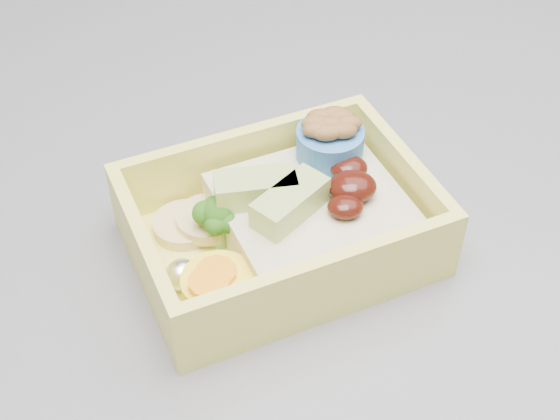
{
  "coord_description": "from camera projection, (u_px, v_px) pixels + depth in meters",
  "views": [
    {
      "loc": [
        -0.06,
        -0.45,
        1.27
      ],
      "look_at": [
        -0.04,
        -0.13,
        0.95
      ],
      "focal_mm": 50.0,
      "sensor_mm": 36.0,
      "label": 1
    }
  ],
  "objects": [
    {
      "name": "bento_box",
      "position": [
        287.0,
        218.0,
        0.47
      ],
      "size": [
        0.21,
        0.18,
        0.06
      ],
      "rotation": [
        0.0,
        0.0,
        0.36
      ],
      "color": "#EDE762",
      "rests_on": "island"
    }
  ]
}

